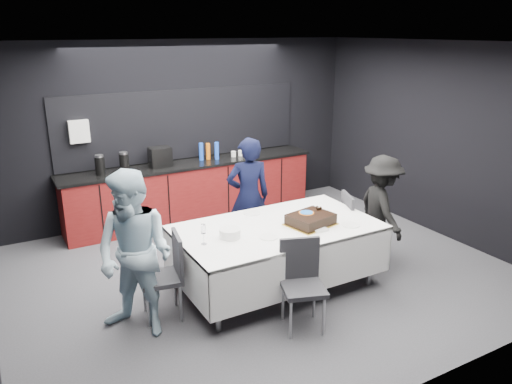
% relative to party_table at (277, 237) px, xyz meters
% --- Properties ---
extents(ground, '(6.00, 6.00, 0.00)m').
position_rel_party_table_xyz_m(ground, '(0.00, 0.40, -0.64)').
color(ground, '#44454A').
rests_on(ground, ground).
extents(room_shell, '(6.04, 5.04, 2.82)m').
position_rel_party_table_xyz_m(room_shell, '(0.00, 0.40, 1.22)').
color(room_shell, white).
rests_on(room_shell, ground).
extents(kitchenette, '(4.10, 0.64, 2.05)m').
position_rel_party_table_xyz_m(kitchenette, '(-0.02, 2.62, -0.10)').
color(kitchenette, '#5A0E0E').
rests_on(kitchenette, ground).
extents(party_table, '(2.32, 1.32, 0.78)m').
position_rel_party_table_xyz_m(party_table, '(0.00, 0.00, 0.00)').
color(party_table, '#99999E').
rests_on(party_table, ground).
extents(cake_assembly, '(0.60, 0.52, 0.17)m').
position_rel_party_table_xyz_m(cake_assembly, '(0.36, -0.15, 0.20)').
color(cake_assembly, gold).
rests_on(cake_assembly, party_table).
extents(plate_stack, '(0.23, 0.23, 0.10)m').
position_rel_party_table_xyz_m(plate_stack, '(-0.62, -0.03, 0.19)').
color(plate_stack, white).
rests_on(plate_stack, party_table).
extents(loose_plate_near, '(0.21, 0.21, 0.01)m').
position_rel_party_table_xyz_m(loose_plate_near, '(-0.25, -0.23, 0.14)').
color(loose_plate_near, white).
rests_on(loose_plate_near, party_table).
extents(loose_plate_right_a, '(0.21, 0.21, 0.01)m').
position_rel_party_table_xyz_m(loose_plate_right_a, '(0.76, 0.04, 0.14)').
color(loose_plate_right_a, white).
rests_on(loose_plate_right_a, party_table).
extents(loose_plate_right_b, '(0.21, 0.21, 0.01)m').
position_rel_party_table_xyz_m(loose_plate_right_b, '(0.76, -0.40, 0.14)').
color(loose_plate_right_b, white).
rests_on(loose_plate_right_b, party_table).
extents(loose_plate_far, '(0.21, 0.21, 0.01)m').
position_rel_party_table_xyz_m(loose_plate_far, '(-0.06, 0.51, 0.14)').
color(loose_plate_far, white).
rests_on(loose_plate_far, party_table).
extents(fork_pile, '(0.17, 0.11, 0.03)m').
position_rel_party_table_xyz_m(fork_pile, '(0.35, -0.36, 0.15)').
color(fork_pile, white).
rests_on(fork_pile, party_table).
extents(champagne_flute, '(0.06, 0.06, 0.22)m').
position_rel_party_table_xyz_m(champagne_flute, '(-0.94, -0.05, 0.30)').
color(champagne_flute, white).
rests_on(champagne_flute, party_table).
extents(chair_left, '(0.49, 0.49, 0.92)m').
position_rel_party_table_xyz_m(chair_left, '(-1.33, 0.03, -0.11)').
color(chair_left, '#28282D').
rests_on(chair_left, ground).
extents(chair_right, '(0.54, 0.54, 0.92)m').
position_rel_party_table_xyz_m(chair_right, '(1.27, 0.12, -0.11)').
color(chair_right, '#28282D').
rests_on(chair_right, ground).
extents(chair_near, '(0.53, 0.53, 0.92)m').
position_rel_party_table_xyz_m(chair_near, '(-0.19, -0.79, -0.11)').
color(chair_near, '#28282D').
rests_on(chair_near, ground).
extents(person_center, '(0.66, 0.51, 1.62)m').
position_rel_party_table_xyz_m(person_center, '(0.16, 1.00, 0.17)').
color(person_center, black).
rests_on(person_center, ground).
extents(person_left, '(1.02, 1.05, 1.70)m').
position_rel_party_table_xyz_m(person_left, '(-1.70, -0.11, 0.21)').
color(person_left, '#ACC8D8').
rests_on(person_left, ground).
extents(person_right, '(0.75, 1.02, 1.42)m').
position_rel_party_table_xyz_m(person_right, '(1.59, -0.01, 0.07)').
color(person_right, black).
rests_on(person_right, ground).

